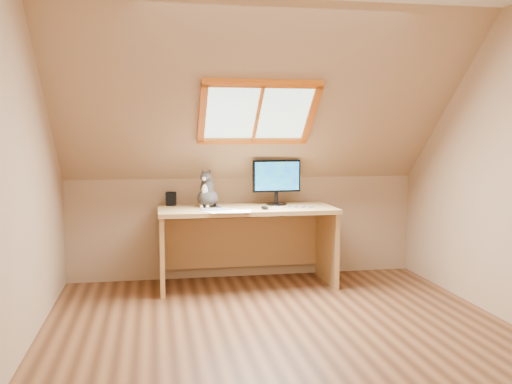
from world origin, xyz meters
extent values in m
plane|color=brown|center=(0.00, 0.00, 0.00)|extent=(3.50, 3.50, 0.00)
cube|color=tan|center=(0.00, -1.75, 1.20)|extent=(3.50, 0.02, 2.40)
cube|color=tan|center=(-1.75, 0.00, 1.20)|extent=(0.02, 3.50, 2.40)
cube|color=tan|center=(1.75, 0.00, 1.20)|extent=(0.02, 3.50, 2.40)
cube|color=tan|center=(0.00, 1.75, 0.50)|extent=(3.50, 0.02, 1.00)
cube|color=tan|center=(0.00, 0.97, 1.70)|extent=(3.50, 1.56, 1.41)
cube|color=#B2E0CC|center=(0.00, 1.05, 1.63)|extent=(0.90, 0.53, 0.48)
cube|color=#D65C14|center=(0.00, 1.05, 1.63)|extent=(1.02, 0.64, 0.59)
cube|color=tan|center=(-0.05, 1.38, 0.73)|extent=(1.65, 0.72, 0.04)
cube|color=tan|center=(-0.84, 1.38, 0.36)|extent=(0.04, 0.65, 0.71)
cube|color=tan|center=(0.75, 1.38, 0.36)|extent=(0.04, 0.65, 0.71)
cube|color=tan|center=(-0.05, 1.71, 0.36)|extent=(1.55, 0.03, 0.50)
cylinder|color=black|center=(0.27, 1.51, 0.76)|extent=(0.20, 0.20, 0.02)
cylinder|color=black|center=(0.27, 1.51, 0.82)|extent=(0.03, 0.03, 0.11)
cube|color=black|center=(0.27, 1.51, 1.03)|extent=(0.47, 0.06, 0.31)
cube|color=#002AD4|center=(0.27, 1.48, 1.03)|extent=(0.44, 0.03, 0.27)
ellipsoid|color=#413C39|center=(-0.40, 1.47, 0.84)|extent=(0.28, 0.30, 0.17)
ellipsoid|color=#413C39|center=(-0.41, 1.45, 0.94)|extent=(0.17, 0.17, 0.19)
ellipsoid|color=silver|center=(-0.43, 1.40, 0.92)|extent=(0.07, 0.06, 0.11)
ellipsoid|color=#413C39|center=(-0.42, 1.41, 1.04)|extent=(0.13, 0.13, 0.10)
sphere|color=silver|center=(-0.44, 1.37, 1.03)|extent=(0.04, 0.04, 0.04)
cone|color=#413C39|center=(-0.45, 1.44, 1.09)|extent=(0.06, 0.06, 0.06)
cone|color=#413C39|center=(-0.39, 1.42, 1.09)|extent=(0.06, 0.06, 0.06)
cube|color=black|center=(-0.74, 1.63, 0.82)|extent=(0.11, 0.11, 0.13)
cube|color=#B2B2B7|center=(-0.35, 1.21, 0.76)|extent=(0.29, 0.23, 0.01)
ellipsoid|color=black|center=(0.09, 1.19, 0.77)|extent=(0.08, 0.11, 0.03)
cube|color=white|center=(-0.23, 1.12, 0.75)|extent=(0.33, 0.27, 0.00)
cube|color=white|center=(-0.23, 1.12, 0.75)|extent=(0.32, 0.24, 0.00)
cube|color=white|center=(-0.23, 1.12, 0.76)|extent=(0.35, 0.30, 0.00)
cube|color=white|center=(-0.23, 1.12, 0.76)|extent=(0.34, 0.28, 0.00)
camera|label=1|loc=(-0.91, -3.87, 1.43)|focal=40.00mm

